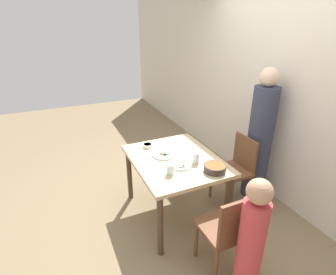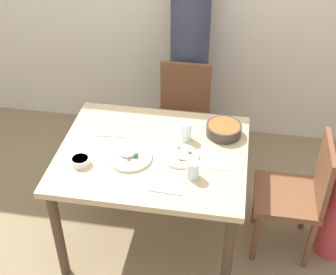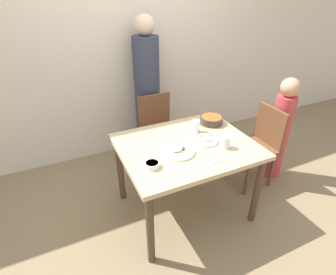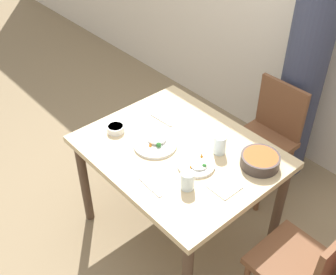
# 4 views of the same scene
# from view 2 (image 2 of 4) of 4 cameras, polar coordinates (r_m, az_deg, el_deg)

# --- Properties ---
(ground_plane) EXTENTS (10.00, 10.00, 0.00)m
(ground_plane) POSITION_cam_2_polar(r_m,az_deg,el_deg) (3.28, -1.63, -11.77)
(ground_plane) COLOR #847051
(dining_table) EXTENTS (1.12, 0.91, 0.73)m
(dining_table) POSITION_cam_2_polar(r_m,az_deg,el_deg) (2.83, -1.86, -3.18)
(dining_table) COLOR tan
(dining_table) RESTS_ON ground_plane
(chair_adult_spot) EXTENTS (0.40, 0.40, 0.85)m
(chair_adult_spot) POSITION_cam_2_polar(r_m,az_deg,el_deg) (3.55, 1.82, 2.68)
(chair_adult_spot) COLOR brown
(chair_adult_spot) RESTS_ON ground_plane
(chair_child_spot) EXTENTS (0.40, 0.40, 0.85)m
(chair_child_spot) POSITION_cam_2_polar(r_m,az_deg,el_deg) (3.00, 15.60, -6.52)
(chair_child_spot) COLOR brown
(chair_child_spot) RESTS_ON ground_plane
(person_adult) EXTENTS (0.29, 0.29, 1.65)m
(person_adult) POSITION_cam_2_polar(r_m,az_deg,el_deg) (3.66, 2.63, 9.50)
(person_adult) COLOR #33384C
(person_adult) RESTS_ON ground_plane
(bowl_curry) EXTENTS (0.22, 0.22, 0.07)m
(bowl_curry) POSITION_cam_2_polar(r_m,az_deg,el_deg) (2.91, 6.82, 0.99)
(bowl_curry) COLOR #3D332D
(bowl_curry) RESTS_ON dining_table
(plate_rice_adult) EXTENTS (0.21, 0.21, 0.05)m
(plate_rice_adult) POSITION_cam_2_polar(r_m,az_deg,el_deg) (2.72, 1.59, -2.23)
(plate_rice_adult) COLOR white
(plate_rice_adult) RESTS_ON dining_table
(plate_rice_child) EXTENTS (0.26, 0.26, 0.05)m
(plate_rice_child) POSITION_cam_2_polar(r_m,az_deg,el_deg) (2.73, -4.72, -2.23)
(plate_rice_child) COLOR white
(plate_rice_child) RESTS_ON dining_table
(bowl_rice_small) EXTENTS (0.11, 0.11, 0.04)m
(bowl_rice_small) POSITION_cam_2_polar(r_m,az_deg,el_deg) (2.72, -10.64, -2.81)
(bowl_rice_small) COLOR white
(bowl_rice_small) RESTS_ON dining_table
(glass_water_tall) EXTENTS (0.07, 0.07, 0.10)m
(glass_water_tall) POSITION_cam_2_polar(r_m,az_deg,el_deg) (2.57, 3.04, -3.91)
(glass_water_tall) COLOR silver
(glass_water_tall) RESTS_ON dining_table
(glass_water_short) EXTENTS (0.07, 0.07, 0.12)m
(glass_water_short) POSITION_cam_2_polar(r_m,az_deg,el_deg) (2.84, 2.17, 0.76)
(glass_water_short) COLOR silver
(glass_water_short) RESTS_ON dining_table
(napkin_folded) EXTENTS (0.14, 0.14, 0.01)m
(napkin_folded) POSITION_cam_2_polar(r_m,az_deg,el_deg) (2.71, 6.08, -2.94)
(napkin_folded) COLOR white
(napkin_folded) RESTS_ON dining_table
(fork_steel) EXTENTS (0.18, 0.03, 0.01)m
(fork_steel) POSITION_cam_2_polar(r_m,az_deg,el_deg) (2.91, -7.02, 0.23)
(fork_steel) COLOR silver
(fork_steel) RESTS_ON dining_table
(spoon_steel) EXTENTS (0.18, 0.03, 0.01)m
(spoon_steel) POSITION_cam_2_polar(r_m,az_deg,el_deg) (2.51, -0.38, -6.62)
(spoon_steel) COLOR silver
(spoon_steel) RESTS_ON dining_table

